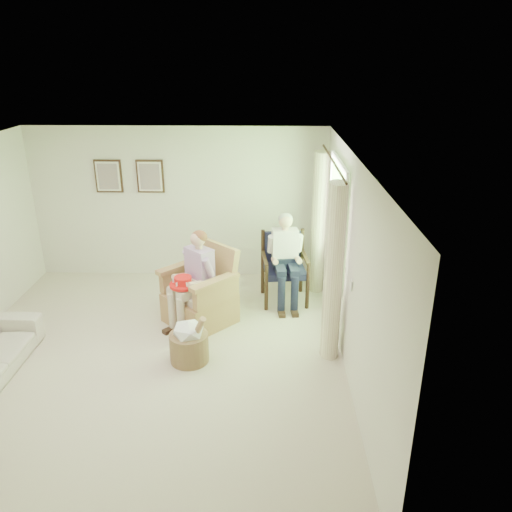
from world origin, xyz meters
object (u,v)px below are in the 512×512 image
wicker_armchair (200,298)px  hatbox (189,341)px  red_hat (183,283)px  person_wicker (197,273)px  wood_armchair (285,264)px  person_dark (285,253)px

wicker_armchair → hatbox: wicker_armchair is taller
red_hat → person_wicker: bearing=35.5°
red_hat → hatbox: size_ratio=0.52×
wicker_armchair → wood_armchair: size_ratio=1.06×
person_dark → hatbox: bearing=-133.4°
person_wicker → red_hat: 0.24m
person_wicker → person_dark: size_ratio=0.98×
wood_armchair → hatbox: (-1.26, -1.83, -0.30)m
wood_armchair → person_wicker: 1.57m
person_wicker → hatbox: bearing=-46.4°
person_dark → red_hat: person_dark is taller
wicker_armchair → hatbox: bearing=-46.3°
red_hat → person_dark: bearing=31.3°
wicker_armchair → person_dark: 1.47m
person_dark → wood_armchair: bearing=83.9°
wicker_armchair → person_wicker: size_ratio=0.81×
person_wicker → wood_armchair: bearing=80.3°
wood_armchair → red_hat: 1.78m
wood_armchair → hatbox: wood_armchair is taller
wicker_armchair → hatbox: size_ratio=1.55×
red_hat → hatbox: (0.17, -0.78, -0.46)m
wood_armchair → red_hat: (-1.43, -1.05, 0.15)m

